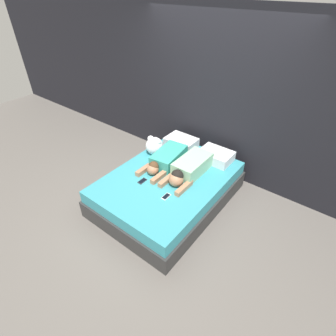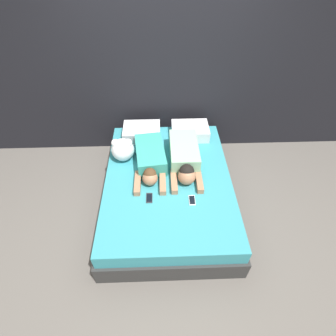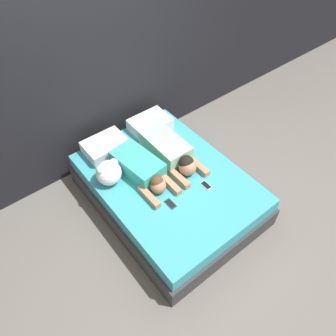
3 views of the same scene
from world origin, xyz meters
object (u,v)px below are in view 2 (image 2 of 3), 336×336
(pillow_head_left, at_px, (142,132))
(person_right, at_px, (185,158))
(bed, at_px, (168,190))
(plush_toy, at_px, (123,149))
(cell_phone_right, at_px, (192,200))
(person_left, at_px, (150,160))
(cell_phone_left, at_px, (149,198))
(pillow_head_right, at_px, (190,131))

(pillow_head_left, bearing_deg, person_right, -46.98)
(bed, height_order, plush_toy, plush_toy)
(pillow_head_left, xyz_separation_m, cell_phone_right, (0.59, -1.16, -0.07))
(person_left, height_order, cell_phone_left, person_left)
(cell_phone_right, xyz_separation_m, plush_toy, (-0.80, 0.72, 0.15))
(person_left, distance_m, person_right, 0.42)
(pillow_head_right, distance_m, cell_phone_right, 1.17)
(pillow_head_right, xyz_separation_m, plush_toy, (-0.89, -0.44, 0.07))
(plush_toy, bearing_deg, person_right, -10.52)
(person_right, xyz_separation_m, cell_phone_left, (-0.43, -0.53, -0.11))
(person_left, bearing_deg, pillow_head_right, 47.31)
(bed, distance_m, person_left, 0.45)
(person_left, distance_m, plush_toy, 0.38)
(pillow_head_right, bearing_deg, cell_phone_left, -116.39)
(person_left, bearing_deg, person_right, 0.71)
(cell_phone_left, relative_size, plush_toy, 0.46)
(person_right, distance_m, cell_phone_right, 0.59)
(pillow_head_right, relative_size, cell_phone_left, 3.66)
(bed, distance_m, person_right, 0.46)
(pillow_head_right, relative_size, plush_toy, 1.68)
(person_right, bearing_deg, pillow_head_left, 133.02)
(person_left, bearing_deg, pillow_head_left, 102.02)
(pillow_head_left, relative_size, person_left, 0.56)
(pillow_head_left, height_order, cell_phone_right, pillow_head_left)
(cell_phone_left, relative_size, cell_phone_right, 1.00)
(pillow_head_right, bearing_deg, plush_toy, -153.45)
(person_left, xyz_separation_m, cell_phone_left, (-0.01, -0.52, -0.09))
(bed, height_order, pillow_head_right, pillow_head_right)
(cell_phone_right, height_order, plush_toy, plush_toy)
(bed, relative_size, person_left, 2.30)
(pillow_head_left, relative_size, pillow_head_right, 1.00)
(cell_phone_right, bearing_deg, cell_phone_left, 174.13)
(pillow_head_right, bearing_deg, person_left, -132.69)
(person_right, xyz_separation_m, cell_phone_right, (0.04, -0.58, -0.11))
(cell_phone_left, bearing_deg, person_left, 89.09)
(pillow_head_left, bearing_deg, plush_toy, -116.08)
(pillow_head_left, distance_m, cell_phone_left, 1.12)
(person_left, xyz_separation_m, plush_toy, (-0.34, 0.15, 0.05))
(pillow_head_right, relative_size, person_right, 0.55)
(cell_phone_left, xyz_separation_m, cell_phone_right, (0.47, -0.05, 0.00))
(pillow_head_right, distance_m, cell_phone_left, 1.25)
(pillow_head_left, bearing_deg, cell_phone_left, -83.99)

